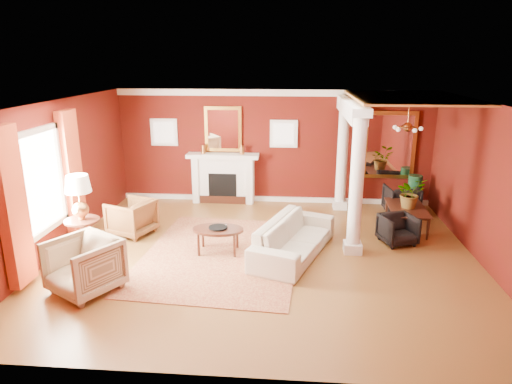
# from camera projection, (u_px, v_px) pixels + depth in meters

# --- Properties ---
(ground) EXTENTS (8.00, 8.00, 0.00)m
(ground) POSITION_uv_depth(u_px,v_px,m) (265.00, 255.00, 8.79)
(ground) COLOR brown
(ground) RESTS_ON ground
(room_shell) EXTENTS (8.04, 7.04, 2.92)m
(room_shell) POSITION_uv_depth(u_px,v_px,m) (265.00, 153.00, 8.21)
(room_shell) COLOR #520D0B
(room_shell) RESTS_ON ground
(fireplace) EXTENTS (1.85, 0.42, 1.29)m
(fireplace) POSITION_uv_depth(u_px,v_px,m) (223.00, 178.00, 11.87)
(fireplace) COLOR white
(fireplace) RESTS_ON ground
(overmantel_mirror) EXTENTS (0.95, 0.07, 1.15)m
(overmantel_mirror) POSITION_uv_depth(u_px,v_px,m) (223.00, 129.00, 11.65)
(overmantel_mirror) COLOR gold
(overmantel_mirror) RESTS_ON fireplace
(flank_window_left) EXTENTS (0.70, 0.07, 0.70)m
(flank_window_left) POSITION_uv_depth(u_px,v_px,m) (164.00, 132.00, 11.81)
(flank_window_left) COLOR white
(flank_window_left) RESTS_ON room_shell
(flank_window_right) EXTENTS (0.70, 0.07, 0.70)m
(flank_window_right) POSITION_uv_depth(u_px,v_px,m) (284.00, 134.00, 11.56)
(flank_window_right) COLOR white
(flank_window_right) RESTS_ON room_shell
(left_window) EXTENTS (0.21, 2.55, 2.60)m
(left_window) POSITION_uv_depth(u_px,v_px,m) (45.00, 189.00, 8.12)
(left_window) COLOR white
(left_window) RESTS_ON room_shell
(column_front) EXTENTS (0.36, 0.36, 2.80)m
(column_front) POSITION_uv_depth(u_px,v_px,m) (357.00, 182.00, 8.53)
(column_front) COLOR white
(column_front) RESTS_ON ground
(column_back) EXTENTS (0.36, 0.36, 2.80)m
(column_back) POSITION_uv_depth(u_px,v_px,m) (342.00, 153.00, 11.11)
(column_back) COLOR white
(column_back) RESTS_ON ground
(header_beam) EXTENTS (0.30, 3.20, 0.32)m
(header_beam) POSITION_uv_depth(u_px,v_px,m) (351.00, 108.00, 9.72)
(header_beam) COLOR white
(header_beam) RESTS_ON column_front
(amber_ceiling) EXTENTS (2.30, 3.40, 0.04)m
(amber_ceiling) POSITION_uv_depth(u_px,v_px,m) (408.00, 97.00, 9.41)
(amber_ceiling) COLOR #DB8E40
(amber_ceiling) RESTS_ON room_shell
(dining_mirror) EXTENTS (1.30, 0.07, 1.70)m
(dining_mirror) POSITION_uv_depth(u_px,v_px,m) (389.00, 145.00, 11.41)
(dining_mirror) COLOR gold
(dining_mirror) RESTS_ON room_shell
(chandelier) EXTENTS (0.60, 0.62, 0.75)m
(chandelier) POSITION_uv_depth(u_px,v_px,m) (408.00, 127.00, 9.64)
(chandelier) COLOR #B57539
(chandelier) RESTS_ON room_shell
(crown_trim) EXTENTS (8.00, 0.08, 0.16)m
(crown_trim) POSITION_uv_depth(u_px,v_px,m) (274.00, 93.00, 11.29)
(crown_trim) COLOR white
(crown_trim) RESTS_ON room_shell
(base_trim) EXTENTS (8.00, 0.08, 0.12)m
(base_trim) POSITION_uv_depth(u_px,v_px,m) (273.00, 199.00, 12.07)
(base_trim) COLOR white
(base_trim) RESTS_ON ground
(rug) EXTENTS (3.18, 4.09, 0.02)m
(rug) POSITION_uv_depth(u_px,v_px,m) (221.00, 254.00, 8.83)
(rug) COLOR maroon
(rug) RESTS_ON ground
(sofa) EXTENTS (1.48, 2.49, 0.94)m
(sofa) POSITION_uv_depth(u_px,v_px,m) (294.00, 232.00, 8.70)
(sofa) COLOR beige
(sofa) RESTS_ON ground
(armchair_leopard) EXTENTS (1.01, 1.04, 0.84)m
(armchair_leopard) POSITION_uv_depth(u_px,v_px,m) (131.00, 215.00, 9.74)
(armchair_leopard) COLOR black
(armchair_leopard) RESTS_ON ground
(armchair_stripe) EXTENTS (1.29, 1.27, 0.99)m
(armchair_stripe) POSITION_uv_depth(u_px,v_px,m) (84.00, 263.00, 7.31)
(armchair_stripe) COLOR tan
(armchair_stripe) RESTS_ON ground
(coffee_table) EXTENTS (0.99, 0.99, 0.50)m
(coffee_table) POSITION_uv_depth(u_px,v_px,m) (218.00, 231.00, 8.81)
(coffee_table) COLOR black
(coffee_table) RESTS_ON ground
(coffee_book) EXTENTS (0.15, 0.02, 0.21)m
(coffee_book) POSITION_uv_depth(u_px,v_px,m) (218.00, 222.00, 8.84)
(coffee_book) COLOR black
(coffee_book) RESTS_ON coffee_table
(side_table) EXTENTS (0.64, 0.64, 1.61)m
(side_table) POSITION_uv_depth(u_px,v_px,m) (80.00, 202.00, 8.45)
(side_table) COLOR black
(side_table) RESTS_ON ground
(dining_table) EXTENTS (0.55, 1.43, 0.79)m
(dining_table) POSITION_uv_depth(u_px,v_px,m) (408.00, 212.00, 10.06)
(dining_table) COLOR black
(dining_table) RESTS_ON ground
(dining_chair_near) EXTENTS (0.81, 0.79, 0.67)m
(dining_chair_near) POSITION_uv_depth(u_px,v_px,m) (398.00, 228.00, 9.27)
(dining_chair_near) COLOR black
(dining_chair_near) RESTS_ON ground
(dining_chair_far) EXTENTS (0.82, 0.78, 0.76)m
(dining_chair_far) POSITION_uv_depth(u_px,v_px,m) (401.00, 198.00, 11.07)
(dining_chair_far) COLOR black
(dining_chair_far) RESTS_ON ground
(green_urn) EXTENTS (0.38, 0.38, 0.91)m
(green_urn) POSITION_uv_depth(u_px,v_px,m) (414.00, 197.00, 11.27)
(green_urn) COLOR #143F22
(green_urn) RESTS_ON ground
(potted_plant) EXTENTS (0.82, 0.85, 0.52)m
(potted_plant) POSITION_uv_depth(u_px,v_px,m) (411.00, 183.00, 9.86)
(potted_plant) COLOR #26591E
(potted_plant) RESTS_ON dining_table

